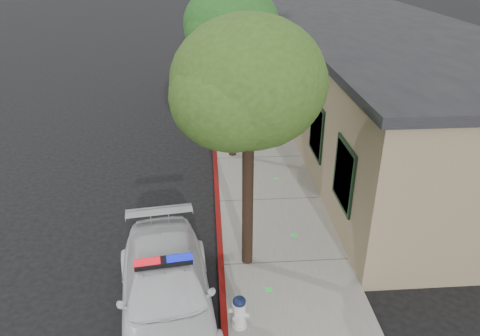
% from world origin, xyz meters
% --- Properties ---
extents(ground, '(120.00, 120.00, 0.00)m').
position_xyz_m(ground, '(0.00, 0.00, 0.00)').
color(ground, black).
rests_on(ground, ground).
extents(sidewalk, '(3.20, 60.00, 0.15)m').
position_xyz_m(sidewalk, '(1.60, 3.00, 0.07)').
color(sidewalk, gray).
rests_on(sidewalk, ground).
extents(red_curb, '(0.14, 60.00, 0.16)m').
position_xyz_m(red_curb, '(0.06, 3.00, 0.08)').
color(red_curb, maroon).
rests_on(red_curb, ground).
extents(clapboard_building, '(7.30, 20.89, 4.24)m').
position_xyz_m(clapboard_building, '(6.69, 9.00, 2.13)').
color(clapboard_building, '#877158').
rests_on(clapboard_building, ground).
extents(police_car, '(2.52, 4.92, 1.49)m').
position_xyz_m(police_car, '(-1.11, -1.43, 0.69)').
color(police_car, white).
rests_on(police_car, ground).
extents(fire_hydrant, '(0.43, 0.38, 0.75)m').
position_xyz_m(fire_hydrant, '(0.36, -1.96, 0.53)').
color(fire_hydrant, silver).
rests_on(fire_hydrant, sidewalk).
extents(street_tree_near, '(3.24, 3.17, 5.80)m').
position_xyz_m(street_tree_near, '(0.71, 0.09, 4.48)').
color(street_tree_near, black).
rests_on(street_tree_near, sidewalk).
extents(street_tree_mid, '(3.10, 3.21, 5.91)m').
position_xyz_m(street_tree_mid, '(0.70, 6.33, 4.60)').
color(street_tree_mid, black).
rests_on(street_tree_mid, sidewalk).
extents(street_tree_far, '(3.31, 3.23, 6.03)m').
position_xyz_m(street_tree_far, '(1.19, 12.15, 4.68)').
color(street_tree_far, black).
rests_on(street_tree_far, sidewalk).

